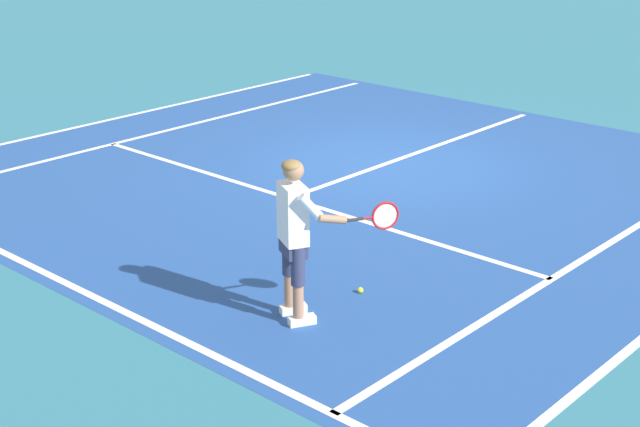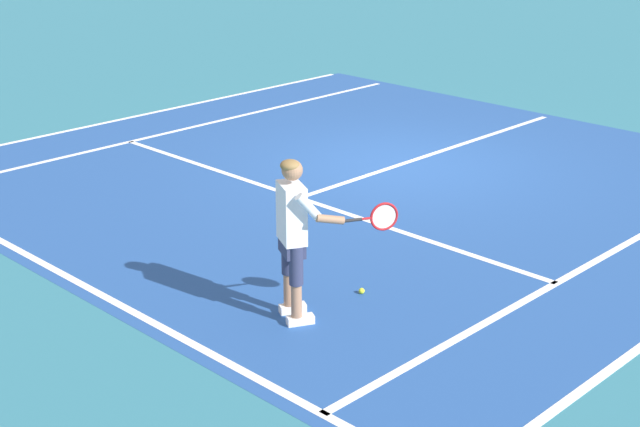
% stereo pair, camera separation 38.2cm
% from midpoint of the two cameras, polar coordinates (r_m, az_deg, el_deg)
% --- Properties ---
extents(ground_plane, '(80.00, 80.00, 0.00)m').
position_cam_midpoint_polar(ground_plane, '(14.70, 3.31, 3.04)').
color(ground_plane, teal).
extents(court_inner_surface, '(10.98, 10.54, 0.00)m').
position_cam_midpoint_polar(court_inner_surface, '(14.05, 1.07, 2.27)').
color(court_inner_surface, '#234C93').
rests_on(court_inner_surface, ground).
extents(line_baseline, '(10.98, 0.10, 0.01)m').
position_cam_midpoint_polar(line_baseline, '(10.99, -16.61, -3.90)').
color(line_baseline, white).
rests_on(line_baseline, ground).
extents(line_service, '(8.23, 0.10, 0.01)m').
position_cam_midpoint_polar(line_service, '(13.13, -2.75, 0.94)').
color(line_service, white).
rests_on(line_service, ground).
extents(line_centre_service, '(0.10, 6.40, 0.01)m').
position_cam_midpoint_polar(line_centre_service, '(15.45, 5.63, 3.86)').
color(line_centre_service, white).
rests_on(line_centre_service, ground).
extents(line_singles_left, '(0.10, 10.14, 0.01)m').
position_cam_midpoint_polar(line_singles_left, '(16.93, -9.54, 5.13)').
color(line_singles_left, white).
rests_on(line_singles_left, ground).
extents(line_singles_right, '(0.10, 10.14, 0.01)m').
position_cam_midpoint_polar(line_singles_right, '(11.93, 16.15, -1.91)').
color(line_singles_right, white).
rests_on(line_singles_right, ground).
extents(line_doubles_left, '(0.10, 10.14, 0.01)m').
position_cam_midpoint_polar(line_doubles_left, '(17.99, -12.31, 5.85)').
color(line_doubles_left, white).
rests_on(line_doubles_left, ground).
extents(tennis_player, '(1.02, 0.93, 1.71)m').
position_cam_midpoint_polar(tennis_player, '(9.27, -2.66, -0.99)').
color(tennis_player, white).
rests_on(tennis_player, ground).
extents(tennis_ball_near_feet, '(0.07, 0.07, 0.07)m').
position_cam_midpoint_polar(tennis_ball_near_feet, '(10.22, 1.41, -4.71)').
color(tennis_ball_near_feet, '#CCE02D').
rests_on(tennis_ball_near_feet, ground).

